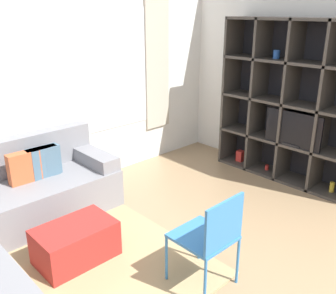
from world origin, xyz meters
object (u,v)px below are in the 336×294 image
at_px(couch_main, 22,194).
at_px(ottoman, 76,243).
at_px(shelving_unit, 291,104).
at_px(folding_chair, 211,234).

xyz_separation_m(couch_main, ottoman, (0.06, -1.02, -0.14)).
relative_size(shelving_unit, folding_chair, 2.46).
height_order(couch_main, folding_chair, couch_main).
height_order(shelving_unit, couch_main, shelving_unit).
relative_size(ottoman, folding_chair, 0.82).
xyz_separation_m(shelving_unit, folding_chair, (-2.46, -0.76, -0.53)).
height_order(ottoman, folding_chair, folding_chair).
height_order(shelving_unit, ottoman, shelving_unit).
bearing_deg(couch_main, folding_chair, -72.10).
xyz_separation_m(shelving_unit, couch_main, (-3.15, 1.35, -0.72)).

